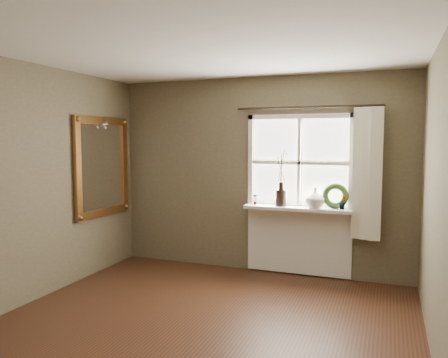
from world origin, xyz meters
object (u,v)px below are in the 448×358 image
cream_vase (315,198)px  wreath (335,199)px  gilt_mirror (102,166)px  dark_jug (281,198)px

cream_vase → wreath: (0.24, 0.04, -0.01)m
wreath → gilt_mirror: (-2.98, -0.64, 0.38)m
gilt_mirror → cream_vase: bearing=12.4°
dark_jug → gilt_mirror: 2.41m
gilt_mirror → wreath: bearing=12.1°
cream_vase → gilt_mirror: size_ratio=0.19×
cream_vase → dark_jug: bearing=180.0°
dark_jug → gilt_mirror: gilt_mirror is taller
cream_vase → gilt_mirror: (-2.74, -0.60, 0.37)m
dark_jug → wreath: 0.68m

